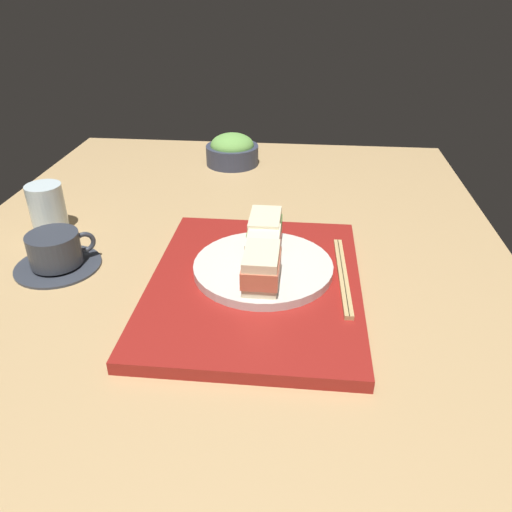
# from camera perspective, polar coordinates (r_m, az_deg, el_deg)

# --- Properties ---
(ground_plane) EXTENTS (1.40, 1.00, 0.03)m
(ground_plane) POSITION_cam_1_polar(r_m,az_deg,el_deg) (0.84, -4.25, -2.54)
(ground_plane) COLOR tan
(serving_tray) EXTENTS (0.41, 0.32, 0.02)m
(serving_tray) POSITION_cam_1_polar(r_m,az_deg,el_deg) (0.77, -0.11, -3.26)
(serving_tray) COLOR maroon
(serving_tray) RESTS_ON ground_plane
(sandwich_plate) EXTENTS (0.22, 0.22, 0.01)m
(sandwich_plate) POSITION_cam_1_polar(r_m,az_deg,el_deg) (0.78, 0.82, -1.28)
(sandwich_plate) COLOR silver
(sandwich_plate) RESTS_ON serving_tray
(sandwich_near) EXTENTS (0.08, 0.05, 0.05)m
(sandwich_near) POSITION_cam_1_polar(r_m,az_deg,el_deg) (0.72, 0.62, -1.36)
(sandwich_near) COLOR beige
(sandwich_near) RESTS_ON sandwich_plate
(sandwich_middle) EXTENTS (0.08, 0.05, 0.05)m
(sandwich_middle) POSITION_cam_1_polar(r_m,az_deg,el_deg) (0.77, 0.84, 0.78)
(sandwich_middle) COLOR #EFE5C1
(sandwich_middle) RESTS_ON sandwich_plate
(sandwich_far) EXTENTS (0.08, 0.05, 0.06)m
(sandwich_far) POSITION_cam_1_polar(r_m,az_deg,el_deg) (0.82, 1.03, 2.88)
(sandwich_far) COLOR beige
(sandwich_far) RESTS_ON sandwich_plate
(salad_bowl) EXTENTS (0.13, 0.13, 0.08)m
(salad_bowl) POSITION_cam_1_polar(r_m,az_deg,el_deg) (1.29, -2.72, 11.89)
(salad_bowl) COLOR #33384C
(salad_bowl) RESTS_ON ground_plane
(chopsticks_pair) EXTENTS (0.22, 0.02, 0.01)m
(chopsticks_pair) POSITION_cam_1_polar(r_m,az_deg,el_deg) (0.78, 9.85, -2.15)
(chopsticks_pair) COLOR tan
(chopsticks_pair) RESTS_ON serving_tray
(coffee_cup) EXTENTS (0.14, 0.14, 0.06)m
(coffee_cup) POSITION_cam_1_polar(r_m,az_deg,el_deg) (0.89, -21.82, 0.35)
(coffee_cup) COLOR #333842
(coffee_cup) RESTS_ON ground_plane
(drinking_glass) EXTENTS (0.07, 0.07, 0.09)m
(drinking_glass) POSITION_cam_1_polar(r_m,az_deg,el_deg) (1.01, -22.66, 5.09)
(drinking_glass) COLOR silver
(drinking_glass) RESTS_ON ground_plane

